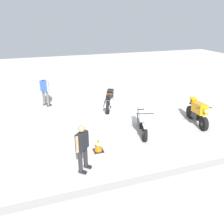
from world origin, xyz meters
TOP-DOWN VIEW (x-y plane):
  - ground_plane at (0.00, 0.00)m, footprint 40.00×40.00m
  - curb_edge at (0.00, 4.60)m, footprint 14.00×0.30m
  - motorcycle_black_cruiser at (0.52, -1.44)m, footprint 1.05×1.94m
  - motorcycle_silver_cruiser at (0.08, 1.61)m, footprint 0.90×2.04m
  - motorcycle_orange_sportbike at (-2.68, 1.64)m, footprint 0.78×1.94m
  - person_in_black_shirt at (2.98, 3.40)m, footprint 0.53×0.54m
  - person_in_blue_shirt at (3.74, -2.91)m, footprint 0.50×0.58m
  - traffic_cone at (2.23, 2.47)m, footprint 0.36×0.36m

SIDE VIEW (x-z plane):
  - ground_plane at x=0.00m, z-range 0.00..0.00m
  - curb_edge at x=0.00m, z-range 0.00..0.15m
  - traffic_cone at x=2.23m, z-range 0.00..0.53m
  - motorcycle_black_cruiser at x=0.52m, z-range -0.02..1.06m
  - motorcycle_silver_cruiser at x=0.08m, z-range -0.02..1.06m
  - motorcycle_orange_sportbike at x=-2.68m, z-range 0.02..1.17m
  - person_in_black_shirt at x=2.98m, z-range 0.10..1.68m
  - person_in_blue_shirt at x=3.74m, z-range 0.12..1.79m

